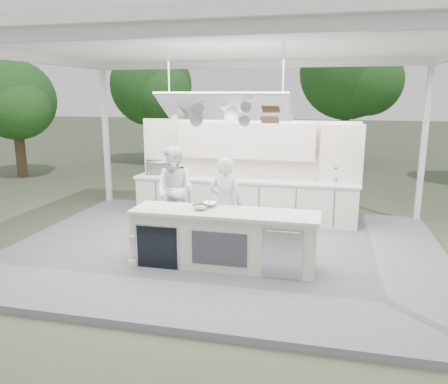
% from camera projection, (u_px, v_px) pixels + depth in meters
% --- Properties ---
extents(ground, '(90.00, 90.00, 0.00)m').
position_uv_depth(ground, '(225.00, 253.00, 8.28)').
color(ground, '#3D4A32').
rests_on(ground, ground).
extents(stage_deck, '(8.00, 6.00, 0.12)m').
position_uv_depth(stage_deck, '(225.00, 250.00, 8.27)').
color(stage_deck, slate).
rests_on(stage_deck, ground).
extents(tent, '(8.20, 6.20, 3.86)m').
position_uv_depth(tent, '(225.00, 48.00, 7.45)').
color(tent, white).
rests_on(tent, ground).
extents(demo_island, '(3.10, 0.79, 0.95)m').
position_uv_depth(demo_island, '(223.00, 239.00, 7.24)').
color(demo_island, beige).
rests_on(demo_island, stage_deck).
extents(back_counter, '(5.08, 0.72, 0.95)m').
position_uv_depth(back_counter, '(244.00, 199.00, 9.95)').
color(back_counter, beige).
rests_on(back_counter, stage_deck).
extents(back_wall_unit, '(5.05, 0.48, 2.25)m').
position_uv_depth(back_wall_unit, '(265.00, 156.00, 9.84)').
color(back_wall_unit, beige).
rests_on(back_wall_unit, stage_deck).
extents(tree_cluster, '(19.55, 9.40, 5.85)m').
position_uv_depth(tree_cluster, '(278.00, 85.00, 16.87)').
color(tree_cluster, brown).
rests_on(tree_cluster, ground).
extents(head_chef, '(0.67, 0.47, 1.72)m').
position_uv_depth(head_chef, '(226.00, 204.00, 8.00)').
color(head_chef, silver).
rests_on(head_chef, stage_deck).
extents(sous_chef, '(1.02, 0.88, 1.80)m').
position_uv_depth(sous_chef, '(175.00, 190.00, 8.95)').
color(sous_chef, white).
rests_on(sous_chef, stage_deck).
extents(toaster_oven, '(0.68, 0.57, 0.32)m').
position_uv_depth(toaster_oven, '(158.00, 167.00, 10.46)').
color(toaster_oven, silver).
rests_on(toaster_oven, back_counter).
extents(bowl_large, '(0.36, 0.36, 0.07)m').
position_uv_depth(bowl_large, '(209.00, 204.00, 7.45)').
color(bowl_large, '#B0B2B7').
rests_on(bowl_large, demo_island).
extents(bowl_small, '(0.32, 0.32, 0.08)m').
position_uv_depth(bowl_small, '(200.00, 207.00, 7.23)').
color(bowl_small, '#B4B8BC').
rests_on(bowl_small, demo_island).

